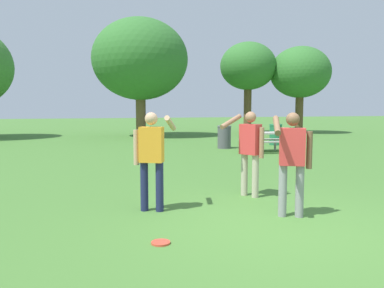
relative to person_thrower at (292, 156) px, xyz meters
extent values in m
plane|color=#447530|center=(-0.41, -0.38, -0.96)|extent=(120.00, 120.00, 0.00)
cylinder|color=gray|center=(0.12, -0.04, -0.55)|extent=(0.13, 0.13, 0.82)
cylinder|color=gray|center=(-0.11, 0.07, -0.55)|extent=(0.13, 0.13, 0.82)
cube|color=#D83838|center=(0.01, 0.01, 0.15)|extent=(0.44, 0.36, 0.58)
sphere|color=brown|center=(0.01, 0.01, 0.57)|extent=(0.21, 0.21, 0.21)
cylinder|color=brown|center=(0.24, -0.10, 0.10)|extent=(0.09, 0.09, 0.58)
cylinder|color=brown|center=(-0.35, -0.12, 0.49)|extent=(0.33, 0.56, 0.28)
cylinder|color=#1E234C|center=(-2.13, 1.05, -0.55)|extent=(0.13, 0.13, 0.82)
cylinder|color=#1E234C|center=(-1.90, 0.93, -0.55)|extent=(0.13, 0.13, 0.82)
cube|color=orange|center=(-2.01, 0.99, 0.15)|extent=(0.44, 0.36, 0.58)
sphere|color=tan|center=(-2.01, 0.99, 0.57)|extent=(0.21, 0.21, 0.21)
cylinder|color=tan|center=(-2.25, 1.10, 0.10)|extent=(0.09, 0.09, 0.58)
cylinder|color=tan|center=(-1.66, 1.12, 0.49)|extent=(0.33, 0.56, 0.28)
cylinder|color=#B7AD93|center=(0.06, 1.36, -0.55)|extent=(0.13, 0.13, 0.82)
cylinder|color=#B7AD93|center=(-0.06, 1.59, -0.55)|extent=(0.13, 0.13, 0.82)
cube|color=#D83838|center=(0.00, 1.48, 0.15)|extent=(0.37, 0.44, 0.58)
sphere|color=#9E7051|center=(0.00, 1.48, 0.57)|extent=(0.21, 0.21, 0.21)
cylinder|color=#9E7051|center=(0.13, 1.25, 0.10)|extent=(0.09, 0.09, 0.58)
cylinder|color=#9E7051|center=(-0.36, 1.58, 0.49)|extent=(0.55, 0.35, 0.28)
cylinder|color=#E04733|center=(-2.22, -0.56, -0.95)|extent=(0.24, 0.24, 0.03)
cube|color=#B2ADA3|center=(3.86, 8.11, -0.22)|extent=(1.78, 0.95, 0.06)
cube|color=#A49F96|center=(3.79, 7.53, -0.52)|extent=(1.72, 0.46, 0.05)
cube|color=#A49F96|center=(3.93, 8.68, -0.52)|extent=(1.72, 0.46, 0.05)
cylinder|color=#A49F96|center=(3.20, 8.18, -0.61)|extent=(0.11, 0.11, 0.71)
cylinder|color=#A49F96|center=(3.13, 7.61, -0.75)|extent=(0.09, 0.09, 0.41)
cylinder|color=#A49F96|center=(3.27, 8.76, -0.75)|extent=(0.09, 0.09, 0.41)
cylinder|color=#A49F96|center=(4.52, 8.03, -0.61)|extent=(0.11, 0.11, 0.71)
cylinder|color=#A49F96|center=(4.45, 7.45, -0.75)|extent=(0.09, 0.09, 0.41)
cylinder|color=#A49F96|center=(4.59, 8.61, -0.75)|extent=(0.09, 0.09, 0.41)
cylinder|color=#237047|center=(5.69, 10.52, -0.51)|extent=(0.56, 0.56, 0.90)
cylinder|color=#2E8657|center=(5.69, 10.52, -0.03)|extent=(0.59, 0.59, 0.06)
cylinder|color=#515156|center=(2.86, 9.83, -0.51)|extent=(0.56, 0.56, 0.90)
cylinder|color=slate|center=(2.86, 9.83, -0.03)|extent=(0.59, 0.59, 0.06)
cylinder|color=brown|center=(0.65, 17.55, 0.54)|extent=(0.58, 0.58, 3.01)
ellipsoid|color=#33702D|center=(0.65, 17.55, 3.59)|extent=(5.60, 5.60, 4.76)
cylinder|color=brown|center=(7.98, 18.34, 0.76)|extent=(0.51, 0.51, 3.45)
ellipsoid|color=#33702D|center=(7.98, 18.34, 3.51)|extent=(3.70, 3.70, 3.15)
cylinder|color=brown|center=(11.31, 17.34, 0.52)|extent=(0.52, 0.52, 2.97)
ellipsoid|color=#33702D|center=(11.31, 17.34, 3.11)|extent=(3.99, 3.99, 3.39)
camera|label=1|loc=(-3.24, -5.18, 0.75)|focal=35.92mm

